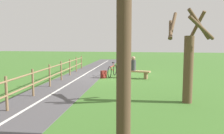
{
  "coord_description": "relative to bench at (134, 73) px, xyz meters",
  "views": [
    {
      "loc": [
        -3.12,
        13.05,
        1.97
      ],
      "look_at": [
        -0.99,
        3.43,
        0.92
      ],
      "focal_mm": 34.69,
      "sensor_mm": 36.0,
      "label": 1
    }
  ],
  "objects": [
    {
      "name": "tree_by_path",
      "position": [
        -0.75,
        8.17,
        1.8
      ],
      "size": [
        1.08,
        1.13,
        4.93
      ],
      "color": "#473323",
      "rests_on": "ground_plane"
    },
    {
      "name": "path_centre_line",
      "position": [
        2.83,
        3.29,
        -0.3
      ],
      "size": [
        3.57,
        31.82,
        0.0
      ],
      "primitive_type": "cube",
      "rotation": [
        0.0,
        0.0,
        0.11
      ],
      "color": "silver",
      "rests_on": "paved_path"
    },
    {
      "name": "fence_roadside",
      "position": [
        3.33,
        4.27,
        0.3
      ],
      "size": [
        2.65,
        16.25,
        1.04
      ],
      "rotation": [
        0.0,
        0.0,
        1.73
      ],
      "color": "brown",
      "rests_on": "ground_plane"
    },
    {
      "name": "person_seated",
      "position": [
        0.04,
        -0.01,
        0.51
      ],
      "size": [
        0.35,
        0.35,
        0.82
      ],
      "rotation": [
        0.0,
        0.0,
        -0.16
      ],
      "color": "#38383D",
      "rests_on": "bench"
    },
    {
      "name": "bicycle",
      "position": [
        1.36,
        -0.45,
        0.04
      ],
      "size": [
        0.21,
        1.72,
        0.85
      ],
      "rotation": [
        0.0,
        0.0,
        1.47
      ],
      "color": "black",
      "rests_on": "ground_plane"
    },
    {
      "name": "paved_path",
      "position": [
        2.83,
        3.29,
        -0.31
      ],
      "size": [
        6.37,
        36.06,
        0.02
      ],
      "primitive_type": "cube",
      "rotation": [
        0.0,
        0.0,
        0.11
      ],
      "color": "#4C494C",
      "rests_on": "ground_plane"
    },
    {
      "name": "backpack",
      "position": [
        1.7,
        0.35,
        -0.1
      ],
      "size": [
        0.35,
        0.37,
        0.44
      ],
      "rotation": [
        0.0,
        0.0,
        0.9
      ],
      "color": "maroon",
      "rests_on": "ground_plane"
    },
    {
      "name": "ground_plane",
      "position": [
        1.67,
        -0.71,
        -0.32
      ],
      "size": [
        80.0,
        80.0,
        0.0
      ],
      "primitive_type": "plane",
      "color": "#3D6B28"
    },
    {
      "name": "bench",
      "position": [
        0.0,
        0.0,
        0.0
      ],
      "size": [
        1.93,
        0.67,
        0.45
      ],
      "rotation": [
        0.0,
        0.0,
        -0.16
      ],
      "color": "#A88456",
      "rests_on": "ground_plane"
    },
    {
      "name": "tree_near_bench",
      "position": [
        -2.35,
        4.84,
        1.16
      ],
      "size": [
        1.45,
        1.44,
        3.1
      ],
      "color": "brown",
      "rests_on": "ground_plane"
    }
  ]
}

